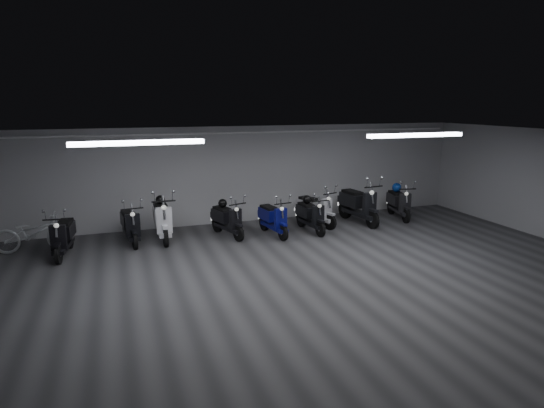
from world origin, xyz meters
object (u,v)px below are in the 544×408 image
object	(u,v)px
helmet_1	(223,203)
scooter_3	(227,214)
helmet_0	(397,187)
scooter_0	(63,230)
scooter_2	(162,213)
scooter_8	(359,199)
scooter_1	(130,219)
helmet_3	(160,200)
scooter_5	(311,210)
scooter_4	(273,213)
scooter_6	(316,204)
helmet_2	(307,199)
bicycle	(33,229)
scooter_9	(399,198)

from	to	relation	value
helmet_1	scooter_3	bearing A→B (deg)	-72.37
helmet_0	helmet_1	distance (m)	5.48
scooter_3	scooter_0	bearing A→B (deg)	166.79
scooter_2	scooter_8	bearing A→B (deg)	-1.87
scooter_1	scooter_3	size ratio (longest dim) A/B	1.04
helmet_3	scooter_2	bearing A→B (deg)	-89.92
scooter_3	scooter_1	bearing A→B (deg)	157.44
scooter_0	scooter_5	xyz separation A→B (m)	(6.17, 0.02, -0.02)
helmet_1	scooter_2	bearing A→B (deg)	178.52
scooter_0	scooter_4	size ratio (longest dim) A/B	1.03
scooter_4	scooter_5	xyz separation A→B (m)	(1.08, 0.01, -0.01)
scooter_8	helmet_1	bearing A→B (deg)	171.03
scooter_6	helmet_0	distance (m)	2.80
scooter_4	helmet_1	bearing A→B (deg)	149.11
scooter_4	scooter_6	world-z (taller)	scooter_6
scooter_6	helmet_2	distance (m)	0.55
scooter_3	bicycle	xyz separation A→B (m)	(-4.62, 0.26, -0.04)
scooter_2	helmet_2	bearing A→B (deg)	-4.74
bicycle	helmet_2	bearing A→B (deg)	-90.02
scooter_1	helmet_0	distance (m)	7.85
scooter_2	scooter_9	bearing A→B (deg)	-0.65
scooter_2	scooter_6	distance (m)	4.27
scooter_1	bicycle	world-z (taller)	scooter_1
scooter_3	helmet_2	world-z (taller)	scooter_3
scooter_3	helmet_1	bearing A→B (deg)	90.00
scooter_2	scooter_8	size ratio (longest dim) A/B	0.96
helmet_2	scooter_4	bearing A→B (deg)	-167.79
scooter_1	scooter_6	xyz separation A→B (m)	(5.06, 0.04, 0.01)
helmet_1	helmet_3	xyz separation A→B (m)	(-1.57, 0.30, 0.14)
scooter_2	scooter_9	size ratio (longest dim) A/B	1.13
scooter_4	helmet_0	distance (m)	4.31
scooter_3	scooter_5	size ratio (longest dim) A/B	1.01
scooter_2	scooter_3	size ratio (longest dim) A/B	1.18
scooter_0	scooter_3	world-z (taller)	scooter_0
helmet_2	helmet_3	bearing A→B (deg)	171.49
scooter_5	scooter_8	size ratio (longest dim) A/B	0.81
scooter_4	scooter_5	bearing A→B (deg)	-8.36
scooter_3	scooter_4	distance (m)	1.21
scooter_6	scooter_8	xyz separation A→B (m)	(1.29, -0.16, 0.11)
scooter_6	scooter_9	size ratio (longest dim) A/B	1.01
scooter_0	scooter_8	bearing A→B (deg)	9.95
scooter_1	scooter_3	world-z (taller)	scooter_1
scooter_6	scooter_9	distance (m)	2.74
scooter_9	helmet_0	distance (m)	0.37
scooter_8	helmet_3	world-z (taller)	scooter_8
scooter_3	scooter_5	xyz separation A→B (m)	(2.25, -0.28, -0.00)
scooter_0	scooter_5	world-z (taller)	scooter_0
helmet_1	helmet_2	distance (m)	2.32
scooter_2	scooter_8	distance (m)	5.57
helmet_1	scooter_5	bearing A→B (deg)	-12.07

